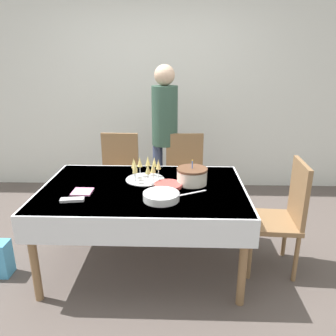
{
  "coord_description": "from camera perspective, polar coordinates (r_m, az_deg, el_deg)",
  "views": [
    {
      "loc": [
        0.28,
        -2.44,
        1.71
      ],
      "look_at": [
        0.2,
        0.13,
        0.84
      ],
      "focal_mm": 35.0,
      "sensor_mm": 36.0,
      "label": 1
    }
  ],
  "objects": [
    {
      "name": "dining_chair_far_right",
      "position": [
        3.52,
        2.98,
        -1.23
      ],
      "size": [
        0.44,
        0.44,
        0.94
      ],
      "color": "olive",
      "rests_on": "ground_plane"
    },
    {
      "name": "fork_pile",
      "position": [
        2.49,
        -16.34,
        -5.32
      ],
      "size": [
        0.18,
        0.09,
        0.02
      ],
      "color": "silver",
      "rests_on": "dining_table"
    },
    {
      "name": "champagne_tray",
      "position": [
        2.77,
        -4.03,
        -0.26
      ],
      "size": [
        0.33,
        0.33,
        0.18
      ],
      "color": "silver",
      "rests_on": "dining_table"
    },
    {
      "name": "cake_knife",
      "position": [
        2.52,
        3.72,
        -4.47
      ],
      "size": [
        0.27,
        0.16,
        0.0
      ],
      "color": "silver",
      "rests_on": "dining_table"
    },
    {
      "name": "dining_chair_right_end",
      "position": [
        2.85,
        19.33,
        -7.31
      ],
      "size": [
        0.44,
        0.44,
        0.94
      ],
      "color": "olive",
      "rests_on": "ground_plane"
    },
    {
      "name": "birthday_cake",
      "position": [
        2.7,
        4.2,
        -1.38
      ],
      "size": [
        0.25,
        0.25,
        0.21
      ],
      "color": "silver",
      "rests_on": "dining_table"
    },
    {
      "name": "person_standing",
      "position": [
        3.59,
        -0.58,
        7.15
      ],
      "size": [
        0.28,
        0.28,
        1.65
      ],
      "color": "#3F4C72",
      "rests_on": "ground_plane"
    },
    {
      "name": "dining_chair_far_left",
      "position": [
        3.57,
        -8.54,
        -1.1
      ],
      "size": [
        0.44,
        0.44,
        0.94
      ],
      "color": "olive",
      "rests_on": "ground_plane"
    },
    {
      "name": "ground_plane",
      "position": [
        3.0,
        -4.01,
        -16.21
      ],
      "size": [
        12.0,
        12.0,
        0.0
      ],
      "primitive_type": "plane",
      "color": "#564C47"
    },
    {
      "name": "wall_back",
      "position": [
        4.39,
        -1.87,
        13.94
      ],
      "size": [
        8.0,
        0.05,
        2.7
      ],
      "color": "silver",
      "rests_on": "ground_plane"
    },
    {
      "name": "napkin_pile",
      "position": [
        2.62,
        -14.69,
        -4.03
      ],
      "size": [
        0.15,
        0.15,
        0.01
      ],
      "color": "pink",
      "rests_on": "dining_table"
    },
    {
      "name": "plate_stack_main",
      "position": [
        2.4,
        -1.19,
        -4.96
      ],
      "size": [
        0.27,
        0.27,
        0.06
      ],
      "color": "white",
      "rests_on": "dining_table"
    },
    {
      "name": "plate_stack_dessert",
      "position": [
        2.64,
        0.03,
        -3.03
      ],
      "size": [
        0.22,
        0.22,
        0.03
      ],
      "color": "#CC4C47",
      "rests_on": "dining_table"
    },
    {
      "name": "dining_table",
      "position": [
        2.69,
        -4.31,
        -5.29
      ],
      "size": [
        1.63,
        1.09,
        0.72
      ],
      "color": "white",
      "rests_on": "ground_plane"
    }
  ]
}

